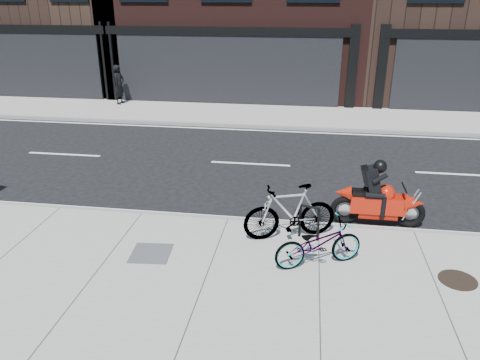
% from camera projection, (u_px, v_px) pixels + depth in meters
% --- Properties ---
extents(ground, '(120.00, 120.00, 0.00)m').
position_uv_depth(ground, '(241.00, 190.00, 12.30)').
color(ground, black).
rests_on(ground, ground).
extents(sidewalk_near, '(60.00, 6.00, 0.13)m').
position_uv_depth(sidewalk_near, '(197.00, 305.00, 7.69)').
color(sidewalk_near, gray).
rests_on(sidewalk_near, ground).
extents(sidewalk_far, '(60.00, 3.50, 0.13)m').
position_uv_depth(sidewalk_far, '(268.00, 115.00, 19.38)').
color(sidewalk_far, gray).
rests_on(sidewalk_far, ground).
extents(bike_rack, '(0.42, 0.18, 0.74)m').
position_uv_depth(bike_rack, '(309.00, 219.00, 9.46)').
color(bike_rack, black).
rests_on(bike_rack, sidewalk_near).
extents(bicycle_front, '(1.78, 1.22, 0.89)m').
position_uv_depth(bicycle_front, '(318.00, 243.00, 8.54)').
color(bicycle_front, gray).
rests_on(bicycle_front, sidewalk_near).
extents(bicycle_rear, '(2.00, 1.15, 1.16)m').
position_uv_depth(bicycle_rear, '(290.00, 212.00, 9.46)').
color(bicycle_rear, gray).
rests_on(bicycle_rear, sidewalk_near).
extents(motorcycle, '(2.06, 0.44, 1.54)m').
position_uv_depth(motorcycle, '(383.00, 199.00, 10.22)').
color(motorcycle, black).
rests_on(motorcycle, ground).
extents(pedestrian, '(0.53, 0.70, 1.72)m').
position_uv_depth(pedestrian, '(119.00, 84.00, 20.78)').
color(pedestrian, black).
rests_on(pedestrian, sidewalk_far).
extents(manhole_cover, '(0.70, 0.70, 0.02)m').
position_uv_depth(manhole_cover, '(458.00, 280.00, 8.22)').
color(manhole_cover, black).
rests_on(manhole_cover, sidewalk_near).
extents(utility_grate, '(0.81, 0.81, 0.02)m').
position_uv_depth(utility_grate, '(151.00, 253.00, 9.06)').
color(utility_grate, '#545457').
rests_on(utility_grate, sidewalk_near).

